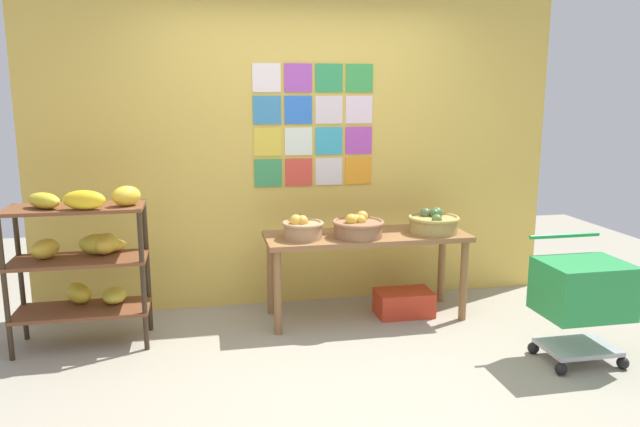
{
  "coord_description": "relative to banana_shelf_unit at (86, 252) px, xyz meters",
  "views": [
    {
      "loc": [
        -0.83,
        -3.41,
        1.78
      ],
      "look_at": [
        0.01,
        0.8,
        0.92
      ],
      "focal_mm": 33.58,
      "sensor_mm": 36.0,
      "label": 1
    }
  ],
  "objects": [
    {
      "name": "ground",
      "position": [
        1.65,
        -0.92,
        -0.68
      ],
      "size": [
        9.03,
        9.03,
        0.0
      ],
      "primitive_type": "plane",
      "color": "gray"
    },
    {
      "name": "back_wall_with_art",
      "position": [
        1.66,
        0.62,
        0.63
      ],
      "size": [
        4.4,
        0.07,
        2.63
      ],
      "color": "#DCB94E",
      "rests_on": "ground"
    },
    {
      "name": "banana_shelf_unit",
      "position": [
        0.0,
        0.0,
        0.0
      ],
      "size": [
        0.93,
        0.5,
        1.16
      ],
      "color": "#342819",
      "rests_on": "ground"
    },
    {
      "name": "display_table",
      "position": [
        2.09,
        0.12,
        -0.08
      ],
      "size": [
        1.6,
        0.56,
        0.69
      ],
      "color": "olive",
      "rests_on": "ground"
    },
    {
      "name": "fruit_basket_back_left",
      "position": [
        2.0,
        0.03,
        0.09
      ],
      "size": [
        0.4,
        0.4,
        0.19
      ],
      "color": "#8D6341",
      "rests_on": "display_table"
    },
    {
      "name": "fruit_basket_centre",
      "position": [
        2.63,
        0.06,
        0.09
      ],
      "size": [
        0.41,
        0.41,
        0.19
      ],
      "color": "#A68E4A",
      "rests_on": "display_table"
    },
    {
      "name": "fruit_basket_right",
      "position": [
        1.57,
        0.06,
        0.09
      ],
      "size": [
        0.32,
        0.32,
        0.19
      ],
      "color": "tan",
      "rests_on": "display_table"
    },
    {
      "name": "produce_crate_under_table",
      "position": [
        2.41,
        0.09,
        -0.58
      ],
      "size": [
        0.45,
        0.29,
        0.2
      ],
      "primitive_type": "cube",
      "color": "red",
      "rests_on": "ground"
    },
    {
      "name": "shopping_cart",
      "position": [
        3.27,
        -0.97,
        -0.2
      ],
      "size": [
        0.55,
        0.48,
        0.83
      ],
      "rotation": [
        0.0,
        0.0,
        -0.08
      ],
      "color": "black",
      "rests_on": "ground"
    }
  ]
}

